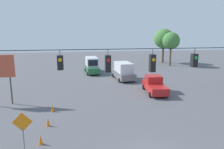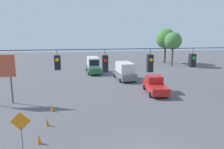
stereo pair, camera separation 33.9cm
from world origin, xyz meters
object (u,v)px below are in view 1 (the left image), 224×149
Objects in this scene: traffic_cone_third at (53,108)px; work_zone_sign at (23,125)px; traffic_cone_second at (48,122)px; pickup_truck_red_oncoming_far at (154,85)px; tree_horizon_left at (171,41)px; traffic_cone_nearest at (41,139)px; tree_horizon_right at (164,39)px; overhead_signal_span at (151,81)px; box_truck_grey_oncoming_deep at (123,71)px; box_truck_green_withflow_deep at (92,65)px.

traffic_cone_third is 7.61m from work_zone_sign.
pickup_truck_red_oncoming_far is at bearing -146.21° from traffic_cone_second.
tree_horizon_left is (-23.31, -28.47, 5.16)m from traffic_cone_second.
traffic_cone_second and traffic_cone_third have the same top height.
work_zone_sign is (1.02, 7.37, 1.62)m from traffic_cone_third.
traffic_cone_second is at bearing 50.69° from tree_horizon_left.
traffic_cone_second is (-0.14, -2.99, 0.00)m from traffic_cone_nearest.
tree_horizon_right is (-11.04, -24.55, 4.89)m from pickup_truck_red_oncoming_far.
work_zone_sign reaches higher than pickup_truck_red_oncoming_far.
tree_horizon_left is at bearing -115.77° from overhead_signal_span.
traffic_cone_third is at bearing 21.85° from pickup_truck_red_oncoming_far.
work_zone_sign is (7.92, -1.38, -2.94)m from overhead_signal_span.
work_zone_sign is at bearing 76.45° from traffic_cone_second.
tree_horizon_left is at bearing -129.31° from traffic_cone_second.
box_truck_grey_oncoming_deep is at bearing 42.26° from tree_horizon_left.
traffic_cone_nearest is at bearing 88.34° from traffic_cone_third.
box_truck_grey_oncoming_deep is at bearing -118.17° from work_zone_sign.
overhead_signal_span is at bearing 93.37° from box_truck_green_withflow_deep.
traffic_cone_third is (9.89, 13.01, -1.01)m from box_truck_grey_oncoming_deep.
box_truck_grey_oncoming_deep is 21.66m from tree_horizon_right.
traffic_cone_third is 0.09× the size of tree_horizon_right.
tree_horizon_right reaches higher than overhead_signal_span.
traffic_cone_nearest is 6.30m from traffic_cone_third.
traffic_cone_second is at bearing 77.03° from box_truck_green_withflow_deep.
work_zone_sign is at bearing 61.83° from box_truck_grey_oncoming_deep.
box_truck_grey_oncoming_deep is 21.80m from traffic_cone_nearest.
box_truck_grey_oncoming_deep is at bearing -73.93° from pickup_truck_red_oncoming_far.
pickup_truck_red_oncoming_far is at bearing -158.15° from traffic_cone_third.
work_zone_sign reaches higher than traffic_cone_second.
work_zone_sign is (13.25, 12.27, 1.01)m from pickup_truck_red_oncoming_far.
work_zone_sign is 44.28m from tree_horizon_right.
traffic_cone_third is at bearing 47.24° from tree_horizon_left.
pickup_truck_red_oncoming_far is 16.73m from traffic_cone_nearest.
box_truck_green_withflow_deep is (7.00, -14.68, 0.45)m from pickup_truck_red_oncoming_far.
overhead_signal_span reaches higher than work_zone_sign.
traffic_cone_second is at bearing -92.69° from traffic_cone_nearest.
pickup_truck_red_oncoming_far is 23.52m from tree_horizon_left.
overhead_signal_span is 15.17m from pickup_truck_red_oncoming_far.
box_truck_grey_oncoming_deep is 8.52× the size of traffic_cone_third.
work_zone_sign is (0.84, 1.07, 1.62)m from traffic_cone_nearest.
overhead_signal_span reaches higher than traffic_cone_second.
overhead_signal_span is at bearing 68.67° from pickup_truck_red_oncoming_far.
traffic_cone_nearest is 0.26× the size of work_zone_sign.
work_zone_sign is at bearing -9.86° from overhead_signal_span.
traffic_cone_nearest is at bearing -19.05° from overhead_signal_span.
traffic_cone_nearest is at bearing 87.31° from traffic_cone_second.
traffic_cone_second is at bearing -38.07° from overhead_signal_span.
traffic_cone_third is at bearing -91.66° from traffic_cone_nearest.
overhead_signal_span is 9.92m from traffic_cone_second.
traffic_cone_third is 0.10× the size of tree_horizon_left.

